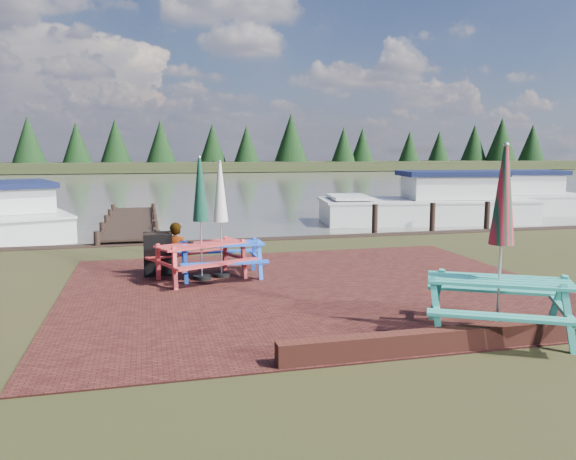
# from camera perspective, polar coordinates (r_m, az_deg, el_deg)

# --- Properties ---
(ground) EXTENTS (120.00, 120.00, 0.00)m
(ground) POSITION_cam_1_polar(r_m,az_deg,el_deg) (9.65, 4.10, -7.38)
(ground) COLOR black
(ground) RESTS_ON ground
(paving) EXTENTS (9.00, 7.50, 0.02)m
(paving) POSITION_cam_1_polar(r_m,az_deg,el_deg) (10.57, 2.40, -5.94)
(paving) COLOR #341210
(paving) RESTS_ON ground
(brick_wall) EXTENTS (6.21, 1.79, 0.30)m
(brick_wall) POSITION_cam_1_polar(r_m,az_deg,el_deg) (8.52, 23.49, -9.08)
(brick_wall) COLOR #4C1E16
(brick_wall) RESTS_ON ground
(water) EXTENTS (120.00, 60.00, 0.02)m
(water) POSITION_cam_1_polar(r_m,az_deg,el_deg) (45.99, -10.47, 4.73)
(water) COLOR #4B4840
(water) RESTS_ON ground
(far_treeline) EXTENTS (120.00, 10.00, 8.10)m
(far_treeline) POSITION_cam_1_polar(r_m,az_deg,el_deg) (74.89, -12.00, 8.43)
(far_treeline) COLOR black
(far_treeline) RESTS_ON ground
(picnic_table_teal) EXTENTS (2.48, 2.39, 2.64)m
(picnic_table_teal) POSITION_cam_1_polar(r_m,az_deg,el_deg) (8.27, 20.70, -3.88)
(picnic_table_teal) COLOR teal
(picnic_table_teal) RESTS_ON ground
(picnic_table_red) EXTENTS (2.22, 2.12, 2.44)m
(picnic_table_red) POSITION_cam_1_polar(r_m,az_deg,el_deg) (11.22, -8.82, -0.80)
(picnic_table_red) COLOR #B92F30
(picnic_table_red) RESTS_ON ground
(picnic_table_blue) EXTENTS (1.71, 1.52, 2.35)m
(picnic_table_blue) POSITION_cam_1_polar(r_m,az_deg,el_deg) (11.40, -6.83, -0.78)
(picnic_table_blue) COLOR blue
(picnic_table_blue) RESTS_ON ground
(chalkboard) EXTENTS (0.57, 0.55, 0.91)m
(chalkboard) POSITION_cam_1_polar(r_m,az_deg,el_deg) (11.77, -13.08, -2.41)
(chalkboard) COLOR black
(chalkboard) RESTS_ON ground
(jetty) EXTENTS (1.76, 9.08, 1.00)m
(jetty) POSITION_cam_1_polar(r_m,az_deg,el_deg) (20.26, -15.63, 0.81)
(jetty) COLOR black
(jetty) RESTS_ON ground
(boat_jetty) EXTENTS (4.38, 7.13, 1.95)m
(boat_jetty) POSITION_cam_1_polar(r_m,az_deg,el_deg) (20.71, -25.64, 1.23)
(boat_jetty) COLOR silver
(boat_jetty) RESTS_ON ground
(boat_near) EXTENTS (8.39, 4.00, 2.18)m
(boat_near) POSITION_cam_1_polar(r_m,az_deg,el_deg) (22.29, 14.27, 2.37)
(boat_near) COLOR silver
(boat_near) RESTS_ON ground
(boat_far) EXTENTS (7.06, 3.61, 2.10)m
(boat_far) POSITION_cam_1_polar(r_m,az_deg,el_deg) (26.26, 21.57, 2.83)
(boat_far) COLOR silver
(boat_far) RESTS_ON ground
(person) EXTENTS (0.71, 0.60, 1.67)m
(person) POSITION_cam_1_polar(r_m,az_deg,el_deg) (13.84, -11.38, 0.71)
(person) COLOR gray
(person) RESTS_ON ground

